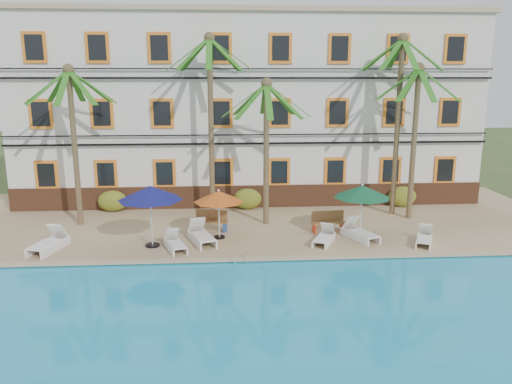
{
  "coord_description": "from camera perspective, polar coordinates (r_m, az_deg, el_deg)",
  "views": [
    {
      "loc": [
        -1.44,
        -18.8,
        7.05
      ],
      "look_at": [
        0.01,
        3.0,
        2.0
      ],
      "focal_mm": 35.0,
      "sensor_mm": 36.0,
      "label": 1
    }
  ],
  "objects": [
    {
      "name": "ground",
      "position": [
        20.13,
        0.54,
        -7.49
      ],
      "size": [
        100.0,
        100.0,
        0.0
      ],
      "primitive_type": "plane",
      "color": "#384C23",
      "rests_on": "ground"
    },
    {
      "name": "pool_deck",
      "position": [
        24.83,
        -0.33,
        -3.18
      ],
      "size": [
        30.0,
        12.0,
        0.25
      ],
      "primitive_type": "cube",
      "color": "tan",
      "rests_on": "ground"
    },
    {
      "name": "lounger_a",
      "position": [
        21.76,
        -22.6,
        -5.38
      ],
      "size": [
        1.21,
        2.14,
        0.95
      ],
      "color": "white",
      "rests_on": "pool_deck"
    },
    {
      "name": "swimming_pool",
      "position": [
        13.77,
        2.84,
        -17.31
      ],
      "size": [
        26.0,
        12.0,
        0.2
      ],
      "primitive_type": "cube",
      "color": "#1B9FD1",
      "rests_on": "ground"
    },
    {
      "name": "palm_e",
      "position": [
        25.01,
        17.76,
        7.82
      ],
      "size": [
        4.04,
        4.04,
        7.47
      ],
      "color": "brown",
      "rests_on": "pool_deck"
    },
    {
      "name": "lounger_f",
      "position": [
        21.99,
        18.68,
        -5.03
      ],
      "size": [
        1.23,
        1.73,
        0.77
      ],
      "color": "white",
      "rests_on": "pool_deck"
    },
    {
      "name": "umbrella_green",
      "position": [
        21.57,
        12.03,
        0.03
      ],
      "size": [
        2.42,
        2.42,
        2.42
      ],
      "color": "black",
      "rests_on": "pool_deck"
    },
    {
      "name": "hotel_building",
      "position": [
        28.87,
        -0.95,
        9.68
      ],
      "size": [
        25.4,
        6.44,
        10.22
      ],
      "color": "silver",
      "rests_on": "pool_deck"
    },
    {
      "name": "umbrella_blue",
      "position": [
        20.48,
        -12.01,
        -0.15
      ],
      "size": [
        2.62,
        2.62,
        2.62
      ],
      "color": "black",
      "rests_on": "pool_deck"
    },
    {
      "name": "palm_b",
      "position": [
        24.25,
        -5.22,
        10.11
      ],
      "size": [
        4.04,
        4.04,
        8.84
      ],
      "color": "brown",
      "rests_on": "pool_deck"
    },
    {
      "name": "shrub_left",
      "position": [
        26.78,
        -16.06,
        -1.0
      ],
      "size": [
        1.5,
        0.9,
        1.1
      ],
      "primitive_type": "ellipsoid",
      "color": "#1E5317",
      "rests_on": "pool_deck"
    },
    {
      "name": "lounger_c",
      "position": [
        21.14,
        -6.26,
        -4.94
      ],
      "size": [
        1.35,
        2.17,
        0.97
      ],
      "color": "white",
      "rests_on": "pool_deck"
    },
    {
      "name": "palm_d",
      "position": [
        25.52,
        16.02,
        9.8
      ],
      "size": [
        4.04,
        4.04,
        8.84
      ],
      "color": "brown",
      "rests_on": "pool_deck"
    },
    {
      "name": "palm_a",
      "position": [
        24.24,
        -20.21,
        7.37
      ],
      "size": [
        4.04,
        4.04,
        7.38
      ],
      "color": "brown",
      "rests_on": "pool_deck"
    },
    {
      "name": "pool_coping",
      "position": [
        19.2,
        0.75,
        -7.64
      ],
      "size": [
        30.0,
        0.35,
        0.06
      ],
      "primitive_type": "cube",
      "color": "tan",
      "rests_on": "pool_deck"
    },
    {
      "name": "pool_ladder",
      "position": [
        19.07,
        -1.73,
        -7.89
      ],
      "size": [
        0.54,
        0.74,
        0.74
      ],
      "color": "silver",
      "rests_on": "ground"
    },
    {
      "name": "bench_right",
      "position": [
        22.69,
        8.21,
        -3.33
      ],
      "size": [
        1.54,
        0.64,
        0.93
      ],
      "color": "olive",
      "rests_on": "pool_deck"
    },
    {
      "name": "lounger_b",
      "position": [
        20.47,
        -9.23,
        -5.82
      ],
      "size": [
        1.11,
        1.76,
        0.78
      ],
      "color": "white",
      "rests_on": "pool_deck"
    },
    {
      "name": "shrub_right",
      "position": [
        27.85,
        16.37,
        -0.49
      ],
      "size": [
        1.5,
        0.9,
        1.1
      ],
      "primitive_type": "ellipsoid",
      "color": "#1E5317",
      "rests_on": "pool_deck"
    },
    {
      "name": "palm_c",
      "position": [
        22.92,
        1.18,
        6.99
      ],
      "size": [
        4.04,
        4.04,
        6.78
      ],
      "color": "brown",
      "rests_on": "pool_deck"
    },
    {
      "name": "lounger_d",
      "position": [
        21.13,
        7.81,
        -5.16
      ],
      "size": [
        1.26,
        1.74,
        0.78
      ],
      "color": "white",
      "rests_on": "pool_deck"
    },
    {
      "name": "bench_left",
      "position": [
        22.74,
        -5.05,
        -3.2
      ],
      "size": [
        1.57,
        0.92,
        0.93
      ],
      "color": "olive",
      "rests_on": "pool_deck"
    },
    {
      "name": "lounger_e",
      "position": [
        21.91,
        11.74,
        -4.54
      ],
      "size": [
        1.38,
        2.05,
        0.91
      ],
      "color": "white",
      "rests_on": "pool_deck"
    },
    {
      "name": "shrub_mid",
      "position": [
        26.19,
        -1.0,
        -0.79
      ],
      "size": [
        1.5,
        0.9,
        1.1
      ],
      "primitive_type": "ellipsoid",
      "color": "#1E5317",
      "rests_on": "pool_deck"
    },
    {
      "name": "umbrella_red",
      "position": [
        21.24,
        -4.28,
        -0.55
      ],
      "size": [
        2.15,
        2.15,
        2.16
      ],
      "color": "black",
      "rests_on": "pool_deck"
    }
  ]
}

